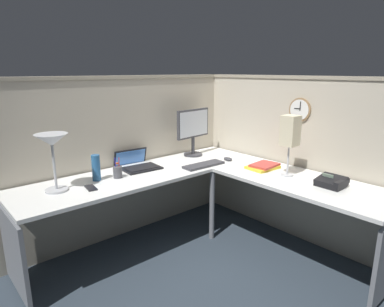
% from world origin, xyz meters
% --- Properties ---
extents(ground_plane, '(6.80, 6.80, 0.00)m').
position_xyz_m(ground_plane, '(0.00, 0.00, 0.00)').
color(ground_plane, '#2D3842').
extents(cubicle_wall_back, '(2.57, 0.12, 1.58)m').
position_xyz_m(cubicle_wall_back, '(-0.36, 0.87, 0.79)').
color(cubicle_wall_back, '#B7AD99').
rests_on(cubicle_wall_back, ground).
extents(cubicle_wall_right, '(0.12, 2.37, 1.58)m').
position_xyz_m(cubicle_wall_right, '(0.87, -0.27, 0.79)').
color(cubicle_wall_right, '#B7AD99').
rests_on(cubicle_wall_right, ground).
extents(desk, '(2.35, 2.15, 0.73)m').
position_xyz_m(desk, '(-0.15, -0.05, 0.63)').
color(desk, white).
rests_on(desk, ground).
extents(monitor, '(0.46, 0.20, 0.50)m').
position_xyz_m(monitor, '(0.33, 0.64, 1.02)').
color(monitor, '#38383D').
rests_on(monitor, desk).
extents(laptop, '(0.37, 0.40, 0.22)m').
position_xyz_m(laptop, '(-0.36, 0.67, 0.75)').
color(laptop, black).
rests_on(laptop, desk).
extents(keyboard, '(0.43, 0.15, 0.02)m').
position_xyz_m(keyboard, '(0.14, 0.26, 0.74)').
color(keyboard, '#38383D').
rests_on(keyboard, desk).
extents(computer_mouse, '(0.06, 0.10, 0.03)m').
position_xyz_m(computer_mouse, '(0.46, 0.24, 0.75)').
color(computer_mouse, '#38383D').
rests_on(computer_mouse, desk).
extents(desk_lamp_dome, '(0.24, 0.24, 0.44)m').
position_xyz_m(desk_lamp_dome, '(-1.17, 0.51, 1.09)').
color(desk_lamp_dome, '#B7BABF').
rests_on(desk_lamp_dome, desk).
extents(pen_cup, '(0.08, 0.08, 0.18)m').
position_xyz_m(pen_cup, '(-0.66, 0.49, 0.78)').
color(pen_cup, '#4C4C51').
rests_on(pen_cup, desk).
extents(cell_phone, '(0.09, 0.15, 0.01)m').
position_xyz_m(cell_phone, '(-0.95, 0.39, 0.73)').
color(cell_phone, black).
rests_on(cell_phone, desk).
extents(thermos_flask, '(0.07, 0.07, 0.22)m').
position_xyz_m(thermos_flask, '(-0.83, 0.54, 0.84)').
color(thermos_flask, '#26598C').
rests_on(thermos_flask, desk).
extents(office_phone, '(0.19, 0.21, 0.11)m').
position_xyz_m(office_phone, '(0.51, -0.84, 0.77)').
color(office_phone, black).
rests_on(office_phone, desk).
extents(book_stack, '(0.30, 0.23, 0.04)m').
position_xyz_m(book_stack, '(0.51, -0.17, 0.75)').
color(book_stack, yellow).
rests_on(book_stack, desk).
extents(desk_lamp_paper, '(0.13, 0.13, 0.53)m').
position_xyz_m(desk_lamp_paper, '(0.49, -0.44, 1.11)').
color(desk_lamp_paper, '#B7BABF').
rests_on(desk_lamp_paper, desk).
extents(wall_clock, '(0.04, 0.22, 0.22)m').
position_xyz_m(wall_clock, '(0.82, -0.32, 1.27)').
color(wall_clock, olive).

